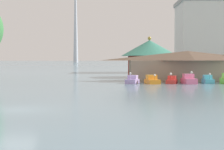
# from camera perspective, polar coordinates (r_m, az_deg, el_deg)

# --- Properties ---
(ground_plane) EXTENTS (2000.00, 2000.00, 0.00)m
(ground_plane) POSITION_cam_1_polar(r_m,az_deg,el_deg) (26.04, -14.61, -5.28)
(ground_plane) COLOR slate
(pedal_boat_lavender) EXTENTS (2.22, 2.73, 1.66)m
(pedal_boat_lavender) POSITION_cam_1_polar(r_m,az_deg,el_deg) (52.53, 3.20, -0.82)
(pedal_boat_lavender) COLOR #B299D8
(pedal_boat_lavender) RESTS_ON ground
(pedal_boat_orange) EXTENTS (2.17, 3.00, 1.42)m
(pedal_boat_orange) POSITION_cam_1_polar(r_m,az_deg,el_deg) (52.29, 6.30, -0.83)
(pedal_boat_orange) COLOR orange
(pedal_boat_orange) RESTS_ON ground
(pedal_boat_red) EXTENTS (2.10, 3.09, 1.59)m
(pedal_boat_red) POSITION_cam_1_polar(r_m,az_deg,el_deg) (53.40, 9.34, -0.83)
(pedal_boat_red) COLOR red
(pedal_boat_red) RESTS_ON ground
(pedal_boat_pink) EXTENTS (1.95, 2.96, 1.82)m
(pedal_boat_pink) POSITION_cam_1_polar(r_m,az_deg,el_deg) (53.22, 11.94, -0.74)
(pedal_boat_pink) COLOR pink
(pedal_boat_pink) RESTS_ON ground
(pedal_boat_cyan) EXTENTS (1.38, 2.30, 1.54)m
(pedal_boat_cyan) POSITION_cam_1_polar(r_m,az_deg,el_deg) (54.53, 14.78, -0.76)
(pedal_boat_cyan) COLOR #4CB7CC
(pedal_boat_cyan) RESTS_ON ground
(boathouse) EXTENTS (20.06, 7.67, 4.84)m
(boathouse) POSITION_cam_1_polar(r_m,az_deg,el_deg) (59.68, 11.77, 1.50)
(boathouse) COLOR gray
(boathouse) RESTS_ON ground
(green_roof_pavilion) EXTENTS (10.99, 10.99, 7.91)m
(green_roof_pavilion) POSITION_cam_1_polar(r_m,az_deg,el_deg) (70.97, 5.87, 2.96)
(green_roof_pavilion) COLOR #993328
(green_roof_pavilion) RESTS_ON ground
(distant_broadcast_tower) EXTENTS (7.37, 7.37, 155.57)m
(distant_broadcast_tower) POSITION_cam_1_polar(r_m,az_deg,el_deg) (419.87, -5.73, 11.41)
(distant_broadcast_tower) COLOR #B7BCC6
(distant_broadcast_tower) RESTS_ON ground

